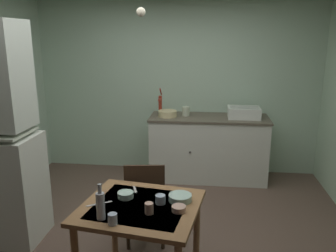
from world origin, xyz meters
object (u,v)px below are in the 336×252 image
Objects in this scene: sink_basin at (244,112)px; mixing_bowl_counter at (168,114)px; serving_bowl_wide at (126,195)px; dining_table at (140,218)px; teacup_mint at (113,219)px; hand_pump at (160,103)px; chair_far_side at (145,200)px; glass_bottle at (100,205)px.

sink_basin is 1.07m from mixing_bowl_counter.
sink_basin reaches higher than serving_bowl_wide.
sink_basin is at bearing 67.12° from dining_table.
teacup_mint is at bearing -89.14° from serving_bowl_wide.
sink_basin is 1.19m from hand_pump.
serving_bowl_wide is (0.03, -2.32, -0.32)m from hand_pump.
chair_far_side is 1.00m from teacup_mint.
chair_far_side is at bearing 96.90° from dining_table.
chair_far_side is (-0.02, -1.71, -0.50)m from mixing_bowl_counter.
glass_bottle is (-0.07, -2.68, -0.23)m from hand_pump.
mixing_bowl_counter is at bearing 89.30° from chair_far_side.
serving_bowl_wide is (-0.09, -2.23, -0.19)m from mixing_bowl_counter.
chair_far_side is 3.26× the size of glass_bottle.
chair_far_side is 6.70× the size of serving_bowl_wide.
dining_table is 12.63× the size of teacup_mint.
hand_pump is 0.44× the size of chair_far_side.
hand_pump reaches higher than dining_table.
sink_basin is 1.68× the size of mixing_bowl_counter.
mixing_bowl_counter reaches higher than dining_table.
hand_pump reaches higher than mixing_bowl_counter.
sink_basin reaches higher than chair_far_side.
hand_pump reaches higher than sink_basin.
teacup_mint reaches higher than serving_bowl_wide.
mixing_bowl_counter is 0.97× the size of glass_bottle.
dining_table is at bearing -83.10° from chair_far_side.
mixing_bowl_counter is (-1.07, -0.05, -0.03)m from sink_basin.
glass_bottle is at bearing 147.98° from teacup_mint.
hand_pump reaches higher than glass_bottle.
glass_bottle reaches higher than dining_table.
teacup_mint is (-0.06, -0.94, 0.32)m from chair_far_side.
mixing_bowl_counter is 2.59m from glass_bottle.
sink_basin is 0.50× the size of chair_far_side.
mixing_bowl_counter is at bearing 85.92° from glass_bottle.
serving_bowl_wide is at bearing 74.62° from glass_bottle.
mixing_bowl_counter is 2.37m from dining_table.
chair_far_side reaches higher than teacup_mint.
dining_table is 0.67m from chair_far_side.
teacup_mint is at bearing -32.02° from glass_bottle.
hand_pump reaches higher than chair_far_side.
sink_basin is at bearing 64.57° from glass_bottle.
dining_table is at bearing -88.62° from mixing_bowl_counter.
sink_basin reaches higher than glass_bottle.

